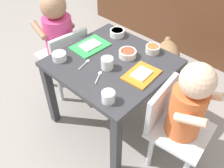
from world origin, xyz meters
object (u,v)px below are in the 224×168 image
(cereal_bowl_left_side, at_px, (59,56))
(spoon_by_right_tray, at_px, (85,63))
(food_tray_left, at_px, (90,46))
(cereal_bowl_right_side, at_px, (117,33))
(seated_child_right, at_px, (185,108))
(veggie_bowl_near, at_px, (128,53))
(veggie_bowl_far, at_px, (153,49))
(water_cup_left, at_px, (107,64))
(water_cup_right, at_px, (108,97))
(spoon_by_left_tray, at_px, (99,76))
(dining_table, at_px, (112,73))
(dog, at_px, (168,60))
(food_tray_right, at_px, (142,74))
(seated_child_left, at_px, (59,35))

(cereal_bowl_left_side, xyz_separation_m, spoon_by_right_tray, (0.13, 0.07, -0.02))
(food_tray_left, distance_m, cereal_bowl_right_side, 0.20)
(cereal_bowl_left_side, height_order, cereal_bowl_right_side, cereal_bowl_left_side)
(seated_child_right, relative_size, veggie_bowl_near, 7.31)
(veggie_bowl_far, xyz_separation_m, spoon_by_right_tray, (-0.20, -0.33, -0.02))
(water_cup_left, relative_size, water_cup_right, 1.05)
(cereal_bowl_left_side, distance_m, spoon_by_left_tray, 0.26)
(water_cup_right, xyz_separation_m, spoon_by_right_tray, (-0.28, 0.12, -0.02))
(dining_table, distance_m, food_tray_left, 0.21)
(water_cup_left, xyz_separation_m, water_cup_right, (0.17, -0.17, -0.00))
(dog, xyz_separation_m, cereal_bowl_right_side, (-0.21, -0.33, 0.28))
(dog, relative_size, food_tray_left, 2.01)
(dog, bearing_deg, cereal_bowl_left_side, -110.54)
(spoon_by_left_tray, relative_size, spoon_by_right_tray, 0.94)
(food_tray_left, bearing_deg, seated_child_right, -1.31)
(water_cup_right, bearing_deg, food_tray_right, 90.14)
(veggie_bowl_far, bearing_deg, food_tray_right, -68.32)
(seated_child_right, bearing_deg, seated_child_left, -179.56)
(dog, bearing_deg, spoon_by_right_tray, -102.17)
(seated_child_left, bearing_deg, veggie_bowl_far, 21.56)
(seated_child_right, bearing_deg, water_cup_right, -139.58)
(water_cup_left, bearing_deg, spoon_by_right_tray, -153.20)
(food_tray_right, height_order, veggie_bowl_near, veggie_bowl_near)
(food_tray_left, height_order, veggie_bowl_far, veggie_bowl_far)
(veggie_bowl_near, bearing_deg, veggie_bowl_far, 59.01)
(cereal_bowl_right_side, xyz_separation_m, spoon_by_left_tray, (0.19, -0.35, -0.02))
(food_tray_left, xyz_separation_m, cereal_bowl_right_side, (0.03, 0.20, 0.02))
(dog, distance_m, food_tray_right, 0.60)
(dog, height_order, cereal_bowl_right_side, cereal_bowl_right_side)
(seated_child_right, height_order, food_tray_left, seated_child_right)
(cereal_bowl_right_side, height_order, spoon_by_left_tray, cereal_bowl_right_side)
(veggie_bowl_far, bearing_deg, seated_child_left, -158.44)
(cereal_bowl_left_side, xyz_separation_m, veggie_bowl_far, (0.33, 0.40, -0.00))
(spoon_by_right_tray, bearing_deg, seated_child_right, 11.75)
(seated_child_left, relative_size, water_cup_left, 10.97)
(food_tray_left, height_order, water_cup_right, water_cup_right)
(cereal_bowl_left_side, bearing_deg, food_tray_right, 25.92)
(food_tray_right, relative_size, water_cup_left, 2.89)
(cereal_bowl_left_side, bearing_deg, veggie_bowl_far, 50.73)
(water_cup_right, distance_m, cereal_bowl_right_side, 0.56)
(water_cup_right, relative_size, spoon_by_left_tray, 0.67)
(dining_table, distance_m, cereal_bowl_right_side, 0.28)
(spoon_by_left_tray, distance_m, spoon_by_right_tray, 0.13)
(dog, distance_m, spoon_by_right_tray, 0.72)
(food_tray_right, relative_size, spoon_by_right_tray, 1.91)
(water_cup_left, distance_m, spoon_by_right_tray, 0.13)
(seated_child_left, xyz_separation_m, veggie_bowl_far, (0.57, 0.23, 0.05))
(cereal_bowl_left_side, bearing_deg, water_cup_right, -6.42)
(seated_child_right, height_order, spoon_by_right_tray, seated_child_right)
(food_tray_left, relative_size, water_cup_left, 3.25)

